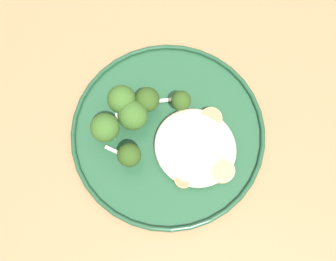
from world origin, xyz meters
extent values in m
plane|color=#47423D|center=(0.00, 0.00, 0.00)|extent=(6.00, 6.00, 0.00)
cube|color=#9E754C|center=(0.00, 0.00, 0.72)|extent=(1.40, 1.00, 0.04)
cylinder|color=#235133|center=(0.02, 0.01, 0.74)|extent=(0.29, 0.29, 0.01)
torus|color=#204B2E|center=(0.02, 0.01, 0.75)|extent=(0.29, 0.29, 0.01)
ellipsoid|color=beige|center=(-0.03, 0.00, 0.76)|extent=(0.12, 0.12, 0.02)
cylinder|color=#DBB77A|center=(-0.05, 0.05, 0.76)|extent=(0.03, 0.03, 0.01)
cylinder|color=#8E774F|center=(-0.05, 0.05, 0.77)|extent=(0.02, 0.02, 0.00)
cylinder|color=beige|center=(-0.05, 0.01, 0.76)|extent=(0.03, 0.03, 0.01)
cylinder|color=#988766|center=(-0.05, 0.01, 0.77)|extent=(0.03, 0.03, 0.00)
cylinder|color=#E5C689|center=(-0.03, 0.00, 0.76)|extent=(0.03, 0.03, 0.01)
cylinder|color=#958159|center=(-0.03, 0.00, 0.77)|extent=(0.03, 0.03, 0.00)
cylinder|color=#E5C689|center=(-0.02, -0.05, 0.76)|extent=(0.03, 0.03, 0.01)
cylinder|color=#958159|center=(-0.02, -0.05, 0.77)|extent=(0.03, 0.03, 0.00)
cylinder|color=beige|center=(-0.08, 0.00, 0.76)|extent=(0.03, 0.03, 0.02)
cylinder|color=#988766|center=(-0.08, 0.00, 0.77)|extent=(0.03, 0.03, 0.00)
cylinder|color=#7A994C|center=(0.06, 0.03, 0.76)|extent=(0.01, 0.01, 0.02)
sphere|color=#386023|center=(0.06, 0.03, 0.78)|extent=(0.04, 0.04, 0.04)
cylinder|color=#89A356|center=(0.08, 0.07, 0.76)|extent=(0.02, 0.02, 0.03)
sphere|color=#386023|center=(0.08, 0.07, 0.79)|extent=(0.04, 0.04, 0.04)
cylinder|color=#7A994C|center=(0.09, 0.03, 0.76)|extent=(0.02, 0.02, 0.02)
sphere|color=#386023|center=(0.09, 0.03, 0.79)|extent=(0.04, 0.04, 0.04)
cylinder|color=#7A994C|center=(0.07, 0.00, 0.76)|extent=(0.02, 0.02, 0.02)
sphere|color=#2D4C19|center=(0.07, 0.00, 0.78)|extent=(0.04, 0.04, 0.04)
cylinder|color=#89A356|center=(0.03, -0.03, 0.76)|extent=(0.02, 0.02, 0.02)
sphere|color=#2D4C19|center=(0.03, -0.03, 0.79)|extent=(0.03, 0.03, 0.03)
cylinder|color=#7A994C|center=(0.03, 0.08, 0.76)|extent=(0.02, 0.02, 0.02)
sphere|color=#2D4C19|center=(0.03, 0.08, 0.79)|extent=(0.03, 0.03, 0.03)
cube|color=silver|center=(0.06, -0.02, 0.75)|extent=(0.04, 0.05, 0.00)
cube|color=silver|center=(0.01, 0.02, 0.75)|extent=(0.04, 0.05, 0.00)
cube|color=silver|center=(0.09, 0.05, 0.75)|extent=(0.04, 0.05, 0.00)
cube|color=silver|center=(0.04, 0.08, 0.75)|extent=(0.05, 0.02, 0.00)
camera|label=1|loc=(-0.10, 0.13, 1.31)|focal=41.80mm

